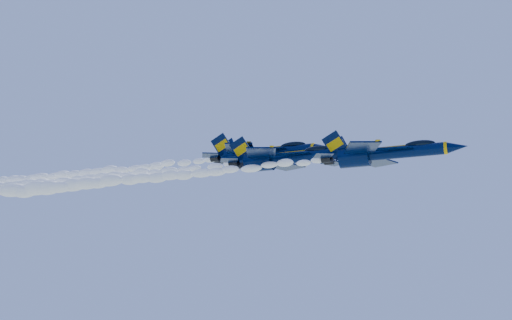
% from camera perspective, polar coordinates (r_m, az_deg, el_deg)
% --- Properties ---
extents(jet_lead, '(18.09, 14.84, 6.72)m').
position_cam_1_polar(jet_lead, '(74.24, 12.54, 0.67)').
color(jet_lead, black).
extents(smoke_trail_jet_lead, '(55.61, 2.45, 2.20)m').
position_cam_1_polar(smoke_trail_jet_lead, '(87.37, -11.00, -1.79)').
color(smoke_trail_jet_lead, white).
extents(jet_second, '(19.10, 15.66, 7.10)m').
position_cam_1_polar(jet_second, '(81.26, 2.86, 0.20)').
color(jet_second, black).
extents(smoke_trail_jet_second, '(55.61, 2.59, 2.33)m').
position_cam_1_polar(smoke_trail_jet_second, '(99.01, -17.12, -1.95)').
color(smoke_trail_jet_second, white).
extents(jet_third, '(20.10, 16.49, 7.47)m').
position_cam_1_polar(jet_third, '(90.87, 0.63, 0.68)').
color(jet_third, black).
extents(smoke_trail_jet_third, '(55.61, 2.72, 2.45)m').
position_cam_1_polar(smoke_trail_jet_third, '(109.43, -17.33, -1.37)').
color(smoke_trail_jet_third, white).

